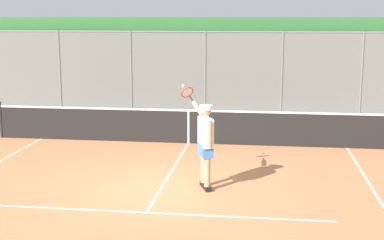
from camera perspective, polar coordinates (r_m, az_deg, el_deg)
The scene contains 5 objects.
ground_plane at distance 11.17m, azimuth -3.37°, elevation -7.36°, with size 60.00×60.00×0.00m, color #C67A4C.
court_line_markings at distance 9.63m, azimuth -5.28°, elevation -10.40°, with size 8.71×10.07×0.01m.
fence_backdrop at distance 19.73m, azimuth 1.62°, elevation 5.69°, with size 19.06×1.37×3.48m.
tennis_net at distance 15.05m, azimuth -0.37°, elevation -0.64°, with size 11.19×0.09×1.07m.
tennis_player at distance 10.98m, azimuth 1.40°, elevation -2.06°, with size 0.84×1.26×2.04m.
Camera 1 is at (-2.05, 10.42, 3.48)m, focal length 50.51 mm.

